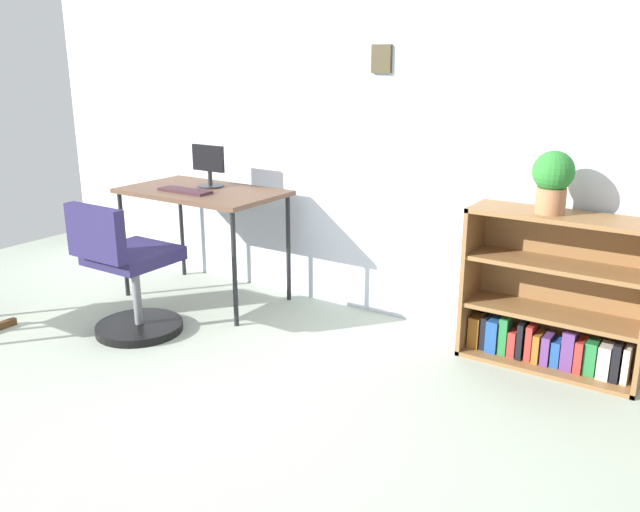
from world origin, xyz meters
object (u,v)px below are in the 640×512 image
object	(u,v)px
desk	(203,198)
bookshelf_low	(554,302)
keyboard	(185,191)
potted_plant_on_shelf	(553,179)
office_chair	(128,278)
monitor	(209,166)

from	to	relation	value
desk	bookshelf_low	world-z (taller)	bookshelf_low
keyboard	potted_plant_on_shelf	distance (m)	2.27
bookshelf_low	desk	bearing A→B (deg)	-173.61
desk	potted_plant_on_shelf	bearing A→B (deg)	5.16
office_chair	bookshelf_low	xyz separation A→B (m)	(2.20, 0.98, -0.00)
office_chair	bookshelf_low	distance (m)	2.41
monitor	bookshelf_low	size ratio (longest dim) A/B	0.30
keyboard	bookshelf_low	size ratio (longest dim) A/B	0.41
desk	monitor	size ratio (longest dim) A/B	3.79
office_chair	potted_plant_on_shelf	distance (m)	2.42
bookshelf_low	potted_plant_on_shelf	xyz separation A→B (m)	(-0.06, -0.05, 0.66)
keyboard	bookshelf_low	world-z (taller)	bookshelf_low
desk	monitor	world-z (taller)	monitor
office_chair	bookshelf_low	size ratio (longest dim) A/B	0.88
keyboard	potted_plant_on_shelf	xyz separation A→B (m)	(2.23, 0.32, 0.25)
desk	monitor	distance (m)	0.22
desk	bookshelf_low	distance (m)	2.30
keyboard	bookshelf_low	distance (m)	2.36
bookshelf_low	monitor	bearing A→B (deg)	-175.92
desk	office_chair	world-z (taller)	office_chair
desk	monitor	bearing A→B (deg)	100.29
monitor	bookshelf_low	xyz separation A→B (m)	(2.28, 0.16, -0.54)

